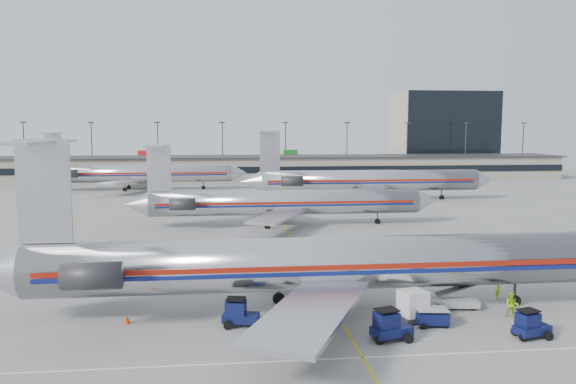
{
  "coord_description": "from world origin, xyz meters",
  "views": [
    {
      "loc": [
        -7.74,
        -48.8,
        13.29
      ],
      "look_at": [
        0.7,
        28.84,
        4.5
      ],
      "focal_mm": 35.0,
      "sensor_mm": 36.0,
      "label": 1
    }
  ],
  "objects": [
    {
      "name": "apron_markings",
      "position": [
        0.0,
        10.0,
        0.01
      ],
      "size": [
        160.0,
        0.15,
        0.02
      ],
      "primitive_type": "cube",
      "color": "silver",
      "rests_on": "ground"
    },
    {
      "name": "jet_second_row",
      "position": [
        -0.62,
        27.31,
        3.28
      ],
      "size": [
        43.24,
        25.46,
        11.32
      ],
      "color": "silver",
      "rests_on": "ground"
    },
    {
      "name": "tug_center",
      "position": [
        2.3,
        -15.57,
        0.94
      ],
      "size": [
        2.78,
        1.92,
        2.05
      ],
      "rotation": [
        0.0,
        0.0,
        0.29
      ],
      "color": "#0B103C",
      "rests_on": "ground"
    },
    {
      "name": "uld_container",
      "position": [
        4.95,
        -12.22,
        1.1
      ],
      "size": [
        2.47,
        2.25,
        2.17
      ],
      "rotation": [
        0.0,
        0.0,
        0.3
      ],
      "color": "#2D2D30",
      "rests_on": "ground"
    },
    {
      "name": "light_mast_row",
      "position": [
        0.0,
        112.0,
        8.58
      ],
      "size": [
        163.6,
        0.4,
        15.28
      ],
      "color": "#38383D",
      "rests_on": "ground"
    },
    {
      "name": "ramp_worker_near",
      "position": [
        13.31,
        -7.95,
        0.76
      ],
      "size": [
        0.64,
        0.66,
        1.52
      ],
      "primitive_type": "imported",
      "rotation": [
        0.0,
        0.0,
        0.88
      ],
      "color": "#99EE16",
      "rests_on": "ground"
    },
    {
      "name": "cart_outer",
      "position": [
        5.71,
        -12.47,
        0.56
      ],
      "size": [
        1.87,
        1.29,
        1.05
      ],
      "rotation": [
        0.0,
        0.0,
        -0.01
      ],
      "color": "#0B103C",
      "rests_on": "ground"
    },
    {
      "name": "tug_right",
      "position": [
        11.35,
        -16.13,
        0.85
      ],
      "size": [
        2.52,
        1.74,
        1.87
      ],
      "rotation": [
        0.0,
        0.0,
        0.28
      ],
      "color": "#0B103C",
      "rests_on": "ground"
    },
    {
      "name": "belt_loader",
      "position": [
        8.91,
        -9.91,
        0.61
      ],
      "size": [
        4.4,
        1.79,
        2.28
      ],
      "rotation": [
        0.0,
        0.0,
        -0.13
      ],
      "color": "gray",
      "rests_on": "ground"
    },
    {
      "name": "cone_right",
      "position": [
        13.3,
        -14.06,
        0.29
      ],
      "size": [
        0.51,
        0.51,
        0.58
      ],
      "primitive_type": "cone",
      "rotation": [
        0.0,
        0.0,
        -0.21
      ],
      "color": "red",
      "rests_on": "ground"
    },
    {
      "name": "ground",
      "position": [
        0.0,
        0.0,
        0.0
      ],
      "size": [
        260.0,
        260.0,
        0.0
      ],
      "primitive_type": "plane",
      "color": "gray",
      "rests_on": "ground"
    },
    {
      "name": "cart_inner",
      "position": [
        5.95,
        -13.25,
        0.63
      ],
      "size": [
        2.26,
        1.68,
        1.19
      ],
      "rotation": [
        0.0,
        0.0,
        -0.12
      ],
      "color": "#0B103C",
      "rests_on": "ground"
    },
    {
      "name": "jet_foreground",
      "position": [
        -1.83,
        -9.69,
        3.7
      ],
      "size": [
        48.67,
        28.66,
        12.74
      ],
      "color": "silver",
      "rests_on": "ground"
    },
    {
      "name": "distant_building",
      "position": [
        62.0,
        128.0,
        12.5
      ],
      "size": [
        30.0,
        20.0,
        25.0
      ],
      "primitive_type": "cube",
      "color": "tan",
      "rests_on": "ground"
    },
    {
      "name": "terminal",
      "position": [
        0.0,
        97.97,
        3.16
      ],
      "size": [
        162.0,
        17.0,
        6.25
      ],
      "color": "gray",
      "rests_on": "ground"
    },
    {
      "name": "tug_left",
      "position": [
        -7.09,
        -11.96,
        0.9
      ],
      "size": [
        2.62,
        1.69,
        1.97
      ],
      "rotation": [
        0.0,
        0.0,
        -0.21
      ],
      "color": "#0B103C",
      "rests_on": "ground"
    },
    {
      "name": "cone_left",
      "position": [
        -14.71,
        -10.59,
        0.3
      ],
      "size": [
        0.53,
        0.53,
        0.61
      ],
      "primitive_type": "cone",
      "rotation": [
        0.0,
        0.0,
        0.21
      ],
      "color": "red",
      "rests_on": "ground"
    },
    {
      "name": "ramp_worker_far",
      "position": [
        12.13,
        -12.33,
        0.93
      ],
      "size": [
        1.14,
        1.07,
        1.86
      ],
      "primitive_type": "imported",
      "rotation": [
        0.0,
        0.0,
        -0.55
      ],
      "color": "#8EC712",
      "rests_on": "ground"
    },
    {
      "name": "jet_third_row",
      "position": [
        17.68,
        52.85,
        3.81
      ],
      "size": [
        47.95,
        29.5,
        13.11
      ],
      "color": "silver",
      "rests_on": "ground"
    },
    {
      "name": "jet_back_row",
      "position": [
        -27.49,
        76.03,
        3.68
      ],
      "size": [
        46.37,
        28.52,
        12.68
      ],
      "color": "silver",
      "rests_on": "ground"
    }
  ]
}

